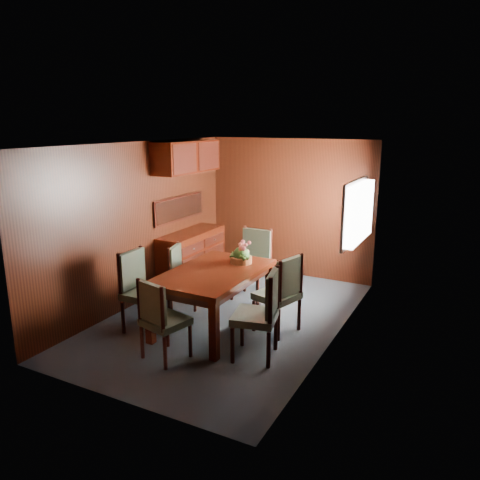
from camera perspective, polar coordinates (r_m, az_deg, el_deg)
The scene contains 11 objects.
ground at distance 6.66m, azimuth -1.42°, elevation -9.46°, with size 4.50×4.50×0.00m, color #333D46.
room_shell at distance 6.52m, azimuth -0.90°, elevation 5.01°, with size 3.06×4.52×2.41m.
sideboard at distance 7.92m, azimuth -5.88°, elevation -2.15°, with size 0.48×1.40×0.90m, color #381007.
dining_table at distance 6.15m, azimuth -3.21°, elevation -4.73°, with size 1.06×1.69×0.79m.
chair_left_near at distance 6.26m, azimuth -12.07°, elevation -5.49°, with size 0.50×0.52×1.07m.
chair_left_far at distance 6.97m, azimuth -7.09°, elevation -3.92°, with size 0.52×0.53×0.93m.
chair_right_near at distance 5.40m, azimuth 2.69°, elevation -8.49°, with size 0.58×0.60×1.06m.
chair_right_far at distance 6.04m, azimuth 5.14°, elevation -6.10°, with size 0.59×0.61×1.05m.
chair_head at distance 5.43m, azimuth -9.73°, elevation -9.13°, with size 0.55×0.54×0.98m.
chair_foot at distance 7.24m, azimuth 1.65°, elevation -2.41°, with size 0.52×0.50×1.08m.
flower_centerpiece at distance 6.39m, azimuth 0.15°, elevation -1.50°, with size 0.32×0.32×0.32m.
Camera 1 is at (2.95, -5.33, 2.68)m, focal length 35.00 mm.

